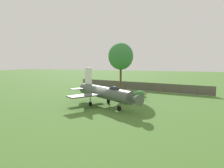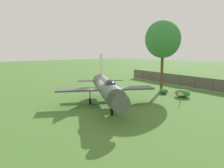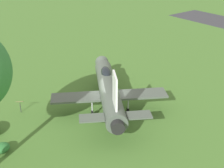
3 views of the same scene
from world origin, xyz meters
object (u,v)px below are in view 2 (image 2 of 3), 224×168
shade_tree (163,39)px  shrub_near_fence (164,91)px  shrub_by_tree (183,93)px  info_plaque (180,96)px  display_jet (107,88)px

shade_tree → shrub_near_fence: size_ratio=7.71×
shade_tree → shrub_near_fence: bearing=-47.8°
shrub_near_fence → shrub_by_tree: size_ratio=0.67×
shrub_by_tree → info_plaque: info_plaque is taller
shrub_near_fence → shrub_by_tree: 2.68m
shade_tree → shrub_by_tree: shade_tree is taller
display_jet → shrub_near_fence: (0.13, 9.62, -1.54)m
shrub_by_tree → shrub_near_fence: bearing=176.1°
shade_tree → shrub_near_fence: 6.76m
display_jet → shade_tree: 12.13m
shade_tree → info_plaque: 9.39m
shrub_near_fence → shrub_by_tree: shrub_by_tree is taller
shade_tree → info_plaque: (5.40, -4.83, -5.97)m
shrub_near_fence → info_plaque: (4.13, -3.44, 0.52)m
display_jet → shade_tree: size_ratio=1.24×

